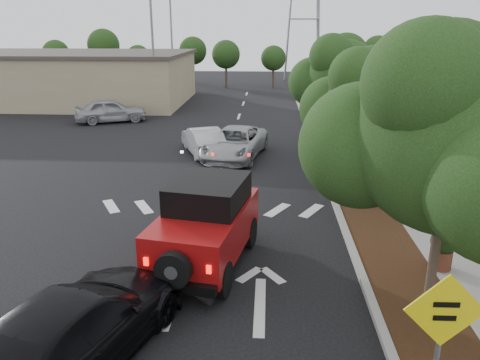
# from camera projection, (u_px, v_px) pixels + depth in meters

# --- Properties ---
(ground) EXTENTS (120.00, 120.00, 0.00)m
(ground) POSITION_uv_depth(u_px,v_px,m) (175.00, 303.00, 10.99)
(ground) COLOR black
(ground) RESTS_ON ground
(curb) EXTENTS (0.20, 70.00, 0.15)m
(curb) POSITION_uv_depth(u_px,v_px,m) (320.00, 162.00, 22.09)
(curb) COLOR #9E9B93
(curb) RESTS_ON ground
(planting_strip) EXTENTS (1.80, 70.00, 0.12)m
(planting_strip) POSITION_uv_depth(u_px,v_px,m) (341.00, 163.00, 22.03)
(planting_strip) COLOR black
(planting_strip) RESTS_ON ground
(sidewalk) EXTENTS (2.00, 70.00, 0.12)m
(sidewalk) POSITION_uv_depth(u_px,v_px,m) (382.00, 164.00, 21.92)
(sidewalk) COLOR gray
(sidewalk) RESTS_ON ground
(hedge) EXTENTS (0.80, 70.00, 0.80)m
(hedge) POSITION_uv_depth(u_px,v_px,m) (413.00, 157.00, 21.74)
(hedge) COLOR black
(hedge) RESTS_ON ground
(commercial_building) EXTENTS (22.00, 12.00, 4.00)m
(commercial_building) POSITION_uv_depth(u_px,v_px,m) (56.00, 78.00, 39.74)
(commercial_building) COLOR gray
(commercial_building) RESTS_ON ground
(transmission_tower) EXTENTS (7.00, 4.00, 28.00)m
(transmission_tower) POSITION_uv_depth(u_px,v_px,m) (301.00, 81.00, 56.16)
(transmission_tower) COLOR slate
(transmission_tower) RESTS_ON ground
(street_tree_near) EXTENTS (3.80, 3.80, 5.92)m
(street_tree_near) POSITION_uv_depth(u_px,v_px,m) (424.00, 324.00, 10.20)
(street_tree_near) COLOR black
(street_tree_near) RESTS_ON ground
(street_tree_mid) EXTENTS (3.20, 3.20, 5.32)m
(street_tree_mid) POSITION_uv_depth(u_px,v_px,m) (363.00, 207.00, 16.84)
(street_tree_mid) COLOR black
(street_tree_mid) RESTS_ON ground
(street_tree_far) EXTENTS (3.40, 3.40, 5.62)m
(street_tree_far) POSITION_uv_depth(u_px,v_px,m) (338.00, 159.00, 23.00)
(street_tree_far) COLOR black
(street_tree_far) RESTS_ON ground
(light_pole_a) EXTENTS (2.00, 0.22, 9.00)m
(light_pole_a) POSITION_uv_depth(u_px,v_px,m) (156.00, 111.00, 36.02)
(light_pole_a) COLOR slate
(light_pole_a) RESTS_ON ground
(light_pole_b) EXTENTS (2.00, 0.22, 9.00)m
(light_pole_b) POSITION_uv_depth(u_px,v_px,m) (174.00, 91.00, 47.46)
(light_pole_b) COLOR slate
(light_pole_b) RESTS_ON ground
(red_jeep) EXTENTS (2.72, 4.70, 2.31)m
(red_jeep) POSITION_uv_depth(u_px,v_px,m) (208.00, 222.00, 12.61)
(red_jeep) COLOR black
(red_jeep) RESTS_ON ground
(silver_suv_ahead) EXTENTS (3.40, 5.65, 1.47)m
(silver_suv_ahead) POSITION_uv_depth(u_px,v_px,m) (235.00, 143.00, 22.96)
(silver_suv_ahead) COLOR #9FA2A6
(silver_suv_ahead) RESTS_ON ground
(black_suv_oncoming) EXTENTS (3.74, 5.81, 1.57)m
(black_suv_oncoming) POSITION_uv_depth(u_px,v_px,m) (74.00, 329.00, 8.76)
(black_suv_oncoming) COLOR black
(black_suv_oncoming) RESTS_ON ground
(silver_sedan_oncoming) EXTENTS (2.90, 4.46, 1.39)m
(silver_sedan_oncoming) POSITION_uv_depth(u_px,v_px,m) (203.00, 140.00, 23.70)
(silver_sedan_oncoming) COLOR #B6B9BF
(silver_sedan_oncoming) RESTS_ON ground
(parked_suv) EXTENTS (5.03, 3.53, 1.59)m
(parked_suv) POSITION_uv_depth(u_px,v_px,m) (111.00, 110.00, 31.54)
(parked_suv) COLOR #A2A3A9
(parked_suv) RESTS_ON ground
(speed_hump_sign) EXTENTS (1.24, 0.11, 2.63)m
(speed_hump_sign) POSITION_uv_depth(u_px,v_px,m) (442.00, 329.00, 7.08)
(speed_hump_sign) COLOR slate
(speed_hump_sign) RESTS_ON ground
(terracotta_planter) EXTENTS (0.67, 0.67, 1.16)m
(terracotta_planter) POSITION_uv_depth(u_px,v_px,m) (443.00, 245.00, 12.13)
(terracotta_planter) COLOR brown
(terracotta_planter) RESTS_ON ground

